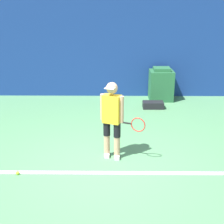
# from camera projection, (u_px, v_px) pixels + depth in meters

# --- Properties ---
(ground_plane) EXTENTS (24.00, 24.00, 0.00)m
(ground_plane) POSITION_uv_depth(u_px,v_px,m) (105.00, 166.00, 5.98)
(ground_plane) COLOR #518C5B
(back_wall) EXTENTS (24.00, 0.10, 3.10)m
(back_wall) POSITION_uv_depth(u_px,v_px,m) (109.00, 49.00, 10.05)
(back_wall) COLOR navy
(back_wall) RESTS_ON ground_plane
(court_baseline) EXTENTS (21.60, 0.10, 0.01)m
(court_baseline) POSITION_uv_depth(u_px,v_px,m) (104.00, 173.00, 5.72)
(court_baseline) COLOR white
(court_baseline) RESTS_ON ground_plane
(tennis_player) EXTENTS (0.86, 0.42, 1.56)m
(tennis_player) POSITION_uv_depth(u_px,v_px,m) (112.00, 117.00, 6.04)
(tennis_player) COLOR tan
(tennis_player) RESTS_ON ground_plane
(tennis_ball) EXTENTS (0.07, 0.07, 0.07)m
(tennis_ball) POSITION_uv_depth(u_px,v_px,m) (18.00, 173.00, 5.66)
(tennis_ball) COLOR #D1E533
(tennis_ball) RESTS_ON ground_plane
(covered_chair) EXTENTS (0.74, 0.70, 1.05)m
(covered_chair) POSITION_uv_depth(u_px,v_px,m) (161.00, 84.00, 9.96)
(covered_chair) COLOR #28663D
(covered_chair) RESTS_ON ground_plane
(equipment_bag) EXTENTS (0.61, 0.34, 0.20)m
(equipment_bag) POSITION_uv_depth(u_px,v_px,m) (153.00, 105.00, 9.26)
(equipment_bag) COLOR black
(equipment_bag) RESTS_ON ground_plane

